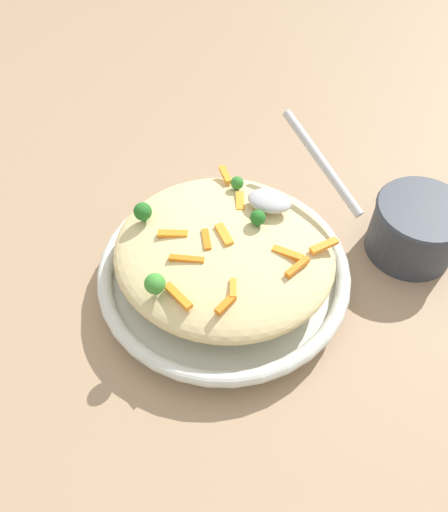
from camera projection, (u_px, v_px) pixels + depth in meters
ground_plane at (224, 283)px, 0.67m from camera, size 2.40×2.40×0.00m
serving_bowl at (224, 273)px, 0.65m from camera, size 0.33×0.33×0.04m
pasta_mound at (224, 251)px, 0.62m from camera, size 0.28×0.26×0.06m
carrot_piece_0 at (297, 267)px, 0.57m from camera, size 0.02×0.04×0.01m
carrot_piece_1 at (288, 253)px, 0.58m from camera, size 0.04×0.01×0.01m
carrot_piece_2 at (237, 201)px, 0.63m from camera, size 0.02×0.03×0.01m
carrot_piece_3 at (173, 234)px, 0.60m from camera, size 0.04×0.02×0.01m
carrot_piece_4 at (187, 259)px, 0.57m from camera, size 0.04×0.02×0.01m
carrot_piece_5 at (206, 240)px, 0.59m from camera, size 0.02×0.03×0.01m
carrot_piece_6 at (178, 296)px, 0.54m from camera, size 0.04×0.03×0.01m
carrot_piece_7 at (226, 236)px, 0.59m from camera, size 0.03×0.03×0.01m
carrot_piece_8 at (225, 175)px, 0.67m from camera, size 0.03×0.03×0.01m
carrot_piece_9 at (233, 289)px, 0.55m from camera, size 0.01×0.03×0.01m
carrot_piece_10 at (225, 304)px, 0.54m from camera, size 0.02×0.03×0.01m
carrot_piece_11 at (324, 246)px, 0.59m from camera, size 0.03×0.03×0.01m
broccoli_floret_0 at (237, 183)px, 0.65m from camera, size 0.02×0.02×0.02m
broccoli_floret_1 at (143, 212)px, 0.61m from camera, size 0.02×0.02×0.03m
broccoli_floret_2 at (258, 218)px, 0.60m from camera, size 0.02×0.02×0.02m
broccoli_floret_3 at (155, 284)px, 0.54m from camera, size 0.02×0.02×0.03m
serving_spoon at (289, 186)px, 0.62m from camera, size 0.14×0.14×0.07m
companion_bowl at (416, 227)px, 0.67m from camera, size 0.13×0.13×0.08m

